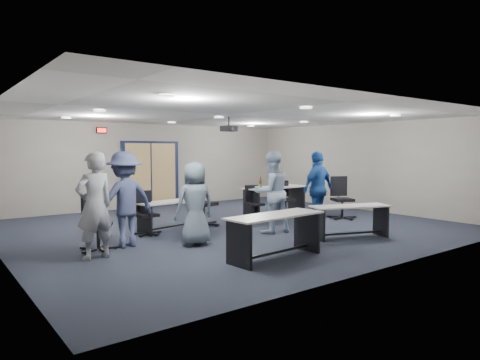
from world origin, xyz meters
TOP-DOWN VIEW (x-y plane):
  - floor at (0.00, 0.00)m, footprint 10.00×10.00m
  - back_wall at (0.00, 4.50)m, footprint 10.00×0.04m
  - front_wall at (0.00, -4.50)m, footprint 10.00×0.04m
  - right_wall at (5.00, 0.00)m, footprint 0.04×9.00m
  - ceiling at (0.00, 0.00)m, footprint 10.00×9.00m
  - double_door at (0.00, 4.46)m, footprint 2.00×0.07m
  - exit_sign at (-1.60, 4.44)m, footprint 0.32×0.07m
  - ceiling_projector at (0.30, 0.50)m, footprint 0.35×0.32m
  - ceiling_can_lights at (0.00, 0.25)m, footprint 6.24×5.74m
  - table_front_left at (-1.23, -3.00)m, footprint 1.92×0.77m
  - table_front_right at (1.21, -2.66)m, footprint 1.78×1.11m
  - table_back_left at (-1.42, 0.37)m, footprint 1.77×0.89m
  - table_back_right at (1.97, 0.60)m, footprint 2.07×0.80m
  - chair_back_a at (-2.12, 0.20)m, footprint 0.62×0.62m
  - chair_back_b at (-0.51, 0.43)m, footprint 0.88×0.88m
  - chair_back_c at (1.03, 0.34)m, footprint 0.67×0.67m
  - chair_back_d at (2.21, 0.41)m, footprint 0.74×0.74m
  - chair_loose_left at (-3.47, -0.64)m, footprint 0.90×0.90m
  - chair_loose_right at (3.05, -0.92)m, footprint 0.95×0.95m
  - person_gray at (-3.70, -1.18)m, footprint 0.74×0.55m
  - person_plaid at (-1.79, -1.29)m, footprint 0.83×0.57m
  - person_lightblue at (0.24, -1.22)m, footprint 1.00×0.84m
  - person_navy at (1.72, -1.25)m, footprint 1.12×0.58m
  - person_back at (-2.93, -0.60)m, footprint 1.25×0.80m

SIDE VIEW (x-z plane):
  - floor at x=0.00m, z-range 0.00..0.00m
  - chair_back_c at x=1.03m, z-range 0.00..0.92m
  - table_front_right at x=1.21m, z-range 0.13..0.81m
  - table_back_left at x=-1.42m, z-range 0.07..0.87m
  - chair_back_a at x=-2.12m, z-range 0.00..0.96m
  - chair_back_d at x=2.21m, z-range 0.00..0.98m
  - table_front_left at x=-1.23m, z-range 0.14..0.90m
  - chair_loose_left at x=-3.47m, z-range 0.00..1.05m
  - table_back_right at x=1.97m, z-range 0.01..1.13m
  - chair_loose_right at x=3.05m, z-range 0.00..1.14m
  - chair_back_b at x=-0.51m, z-range 0.00..1.19m
  - person_plaid at x=-1.79m, z-range 0.00..1.63m
  - person_gray at x=-3.70m, z-range 0.00..1.83m
  - person_lightblue at x=0.24m, z-range 0.00..1.83m
  - person_navy at x=1.72m, z-range 0.00..1.83m
  - person_back at x=-2.93m, z-range 0.00..1.83m
  - double_door at x=0.00m, z-range -0.05..2.15m
  - back_wall at x=0.00m, z-range 0.00..2.70m
  - front_wall at x=0.00m, z-range 0.00..2.70m
  - right_wall at x=5.00m, z-range 0.00..2.70m
  - ceiling_projector at x=0.30m, z-range 2.22..2.59m
  - exit_sign at x=-1.60m, z-range 2.36..2.54m
  - ceiling_can_lights at x=0.00m, z-range 2.66..2.68m
  - ceiling at x=0.00m, z-range 2.68..2.72m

